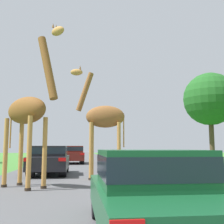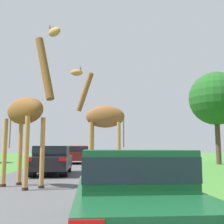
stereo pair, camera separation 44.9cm
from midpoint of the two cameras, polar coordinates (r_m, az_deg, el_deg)
The scene contains 7 objects.
road at distance 29.56m, azimuth -5.26°, elevation -9.92°, with size 7.61×120.00×0.00m.
giraffe_near_road at distance 12.64m, azimuth -0.82°, elevation -1.58°, with size 2.52×0.90×5.14m.
giraffe_companion at distance 10.42m, azimuth -15.76°, elevation 0.11°, with size 2.38×2.34×5.56m.
car_lead_maroon at distance 4.70m, azimuth 7.02°, elevation -15.35°, with size 1.75×4.03×1.34m.
car_queue_right at distance 25.36m, azimuth -6.42°, elevation -8.50°, with size 1.99×4.27×1.54m.
car_queue_left at distance 15.14m, azimuth -11.31°, elevation -9.37°, with size 1.86×4.27×1.47m.
tree_left_edge at distance 25.88m, azimuth 20.84°, elevation 2.55°, with size 4.59×4.59×7.90m.
Camera 2 is at (0.53, 0.45, 1.37)m, focal length 45.00 mm.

